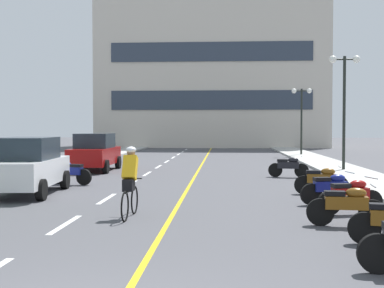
# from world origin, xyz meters

# --- Properties ---
(ground_plane) EXTENTS (140.00, 140.00, 0.00)m
(ground_plane) POSITION_xyz_m (0.00, 21.00, 0.00)
(ground_plane) COLOR #47474C
(curb_left) EXTENTS (2.40, 72.00, 0.12)m
(curb_left) POSITION_xyz_m (-7.20, 24.00, 0.06)
(curb_left) COLOR #A8A8A3
(curb_left) RESTS_ON ground
(curb_right) EXTENTS (2.40, 72.00, 0.12)m
(curb_right) POSITION_xyz_m (7.20, 24.00, 0.06)
(curb_right) COLOR #A8A8A3
(curb_right) RESTS_ON ground
(lane_dash_1) EXTENTS (0.14, 2.20, 0.01)m
(lane_dash_1) POSITION_xyz_m (-2.00, 6.00, 0.00)
(lane_dash_1) COLOR silver
(lane_dash_1) RESTS_ON ground
(lane_dash_2) EXTENTS (0.14, 2.20, 0.01)m
(lane_dash_2) POSITION_xyz_m (-2.00, 10.00, 0.00)
(lane_dash_2) COLOR silver
(lane_dash_2) RESTS_ON ground
(lane_dash_3) EXTENTS (0.14, 2.20, 0.01)m
(lane_dash_3) POSITION_xyz_m (-2.00, 14.00, 0.00)
(lane_dash_3) COLOR silver
(lane_dash_3) RESTS_ON ground
(lane_dash_4) EXTENTS (0.14, 2.20, 0.01)m
(lane_dash_4) POSITION_xyz_m (-2.00, 18.00, 0.00)
(lane_dash_4) COLOR silver
(lane_dash_4) RESTS_ON ground
(lane_dash_5) EXTENTS (0.14, 2.20, 0.01)m
(lane_dash_5) POSITION_xyz_m (-2.00, 22.00, 0.00)
(lane_dash_5) COLOR silver
(lane_dash_5) RESTS_ON ground
(lane_dash_6) EXTENTS (0.14, 2.20, 0.01)m
(lane_dash_6) POSITION_xyz_m (-2.00, 26.00, 0.00)
(lane_dash_6) COLOR silver
(lane_dash_6) RESTS_ON ground
(lane_dash_7) EXTENTS (0.14, 2.20, 0.01)m
(lane_dash_7) POSITION_xyz_m (-2.00, 30.00, 0.00)
(lane_dash_7) COLOR silver
(lane_dash_7) RESTS_ON ground
(lane_dash_8) EXTENTS (0.14, 2.20, 0.01)m
(lane_dash_8) POSITION_xyz_m (-2.00, 34.00, 0.00)
(lane_dash_8) COLOR silver
(lane_dash_8) RESTS_ON ground
(lane_dash_9) EXTENTS (0.14, 2.20, 0.01)m
(lane_dash_9) POSITION_xyz_m (-2.00, 38.00, 0.00)
(lane_dash_9) COLOR silver
(lane_dash_9) RESTS_ON ground
(lane_dash_10) EXTENTS (0.14, 2.20, 0.01)m
(lane_dash_10) POSITION_xyz_m (-2.00, 42.00, 0.00)
(lane_dash_10) COLOR silver
(lane_dash_10) RESTS_ON ground
(lane_dash_11) EXTENTS (0.14, 2.20, 0.01)m
(lane_dash_11) POSITION_xyz_m (-2.00, 46.00, 0.00)
(lane_dash_11) COLOR silver
(lane_dash_11) RESTS_ON ground
(centre_line_yellow) EXTENTS (0.12, 66.00, 0.01)m
(centre_line_yellow) POSITION_xyz_m (0.25, 24.00, 0.00)
(centre_line_yellow) COLOR gold
(centre_line_yellow) RESTS_ON ground
(office_building) EXTENTS (23.46, 9.31, 15.73)m
(office_building) POSITION_xyz_m (0.20, 49.59, 7.86)
(office_building) COLOR beige
(office_building) RESTS_ON ground
(street_lamp_mid) EXTENTS (1.46, 0.36, 5.40)m
(street_lamp_mid) POSITION_xyz_m (7.19, 19.59, 4.04)
(street_lamp_mid) COLOR black
(street_lamp_mid) RESTS_ON curb_right
(street_lamp_far) EXTENTS (1.46, 0.36, 4.79)m
(street_lamp_far) POSITION_xyz_m (7.13, 32.48, 3.66)
(street_lamp_far) COLOR black
(street_lamp_far) RESTS_ON curb_right
(parked_car_near) EXTENTS (2.14, 4.30, 1.82)m
(parked_car_near) POSITION_xyz_m (-4.76, 10.83, 0.92)
(parked_car_near) COLOR black
(parked_car_near) RESTS_ON ground
(parked_car_mid) EXTENTS (1.94, 4.21, 1.82)m
(parked_car_mid) POSITION_xyz_m (-4.76, 19.37, 0.92)
(parked_car_mid) COLOR black
(parked_car_mid) RESTS_ON ground
(motorcycle_2) EXTENTS (1.70, 0.60, 0.92)m
(motorcycle_2) POSITION_xyz_m (4.17, 6.16, 0.47)
(motorcycle_2) COLOR black
(motorcycle_2) RESTS_ON ground
(motorcycle_3) EXTENTS (1.68, 0.67, 0.92)m
(motorcycle_3) POSITION_xyz_m (4.63, 7.70, 0.47)
(motorcycle_3) COLOR black
(motorcycle_3) RESTS_ON ground
(motorcycle_4) EXTENTS (1.69, 0.61, 0.92)m
(motorcycle_4) POSITION_xyz_m (4.46, 9.21, 0.47)
(motorcycle_4) COLOR black
(motorcycle_4) RESTS_ON ground
(motorcycle_5) EXTENTS (1.70, 0.60, 0.92)m
(motorcycle_5) POSITION_xyz_m (4.61, 11.32, 0.47)
(motorcycle_5) COLOR black
(motorcycle_5) RESTS_ON ground
(motorcycle_6) EXTENTS (1.67, 0.69, 0.92)m
(motorcycle_6) POSITION_xyz_m (-4.18, 13.52, 0.47)
(motorcycle_6) COLOR black
(motorcycle_6) RESTS_ON ground
(motorcycle_7) EXTENTS (1.69, 0.63, 0.92)m
(motorcycle_7) POSITION_xyz_m (4.25, 16.75, 0.47)
(motorcycle_7) COLOR black
(motorcycle_7) RESTS_ON ground
(cyclist_rider) EXTENTS (0.42, 1.77, 1.71)m
(cyclist_rider) POSITION_xyz_m (-0.73, 6.97, 0.89)
(cyclist_rider) COLOR black
(cyclist_rider) RESTS_ON ground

